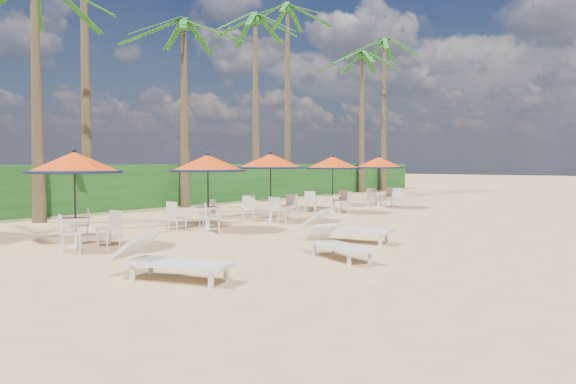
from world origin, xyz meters
name	(u,v)px	position (x,y,z in m)	size (l,w,h in m)	color
ground	(239,270)	(0.00, 0.00, 0.00)	(160.00, 160.00, 0.00)	tan
scrub_hedge	(188,183)	(-13.50, 11.00, 0.90)	(3.00, 40.00, 1.80)	#194716
station_0	(76,174)	(-4.72, -0.22, 1.63)	(2.14, 2.14, 2.23)	black
station_1	(206,173)	(-4.76, 3.80, 1.62)	(2.12, 2.12, 2.21)	black
station_2	(271,170)	(-4.90, 6.82, 1.67)	(2.19, 2.25, 2.28)	black
station_3	(333,170)	(-5.08, 10.72, 1.62)	(2.13, 2.13, 2.22)	black
station_4	(380,169)	(-4.81, 13.95, 1.63)	(2.14, 2.18, 2.23)	black
lounger_near	(168,259)	(-0.32, -1.32, 0.34)	(2.11, 1.20, 0.72)	silver
lounger_mid	(336,243)	(0.69, 2.08, 0.30)	(1.89, 1.28, 0.65)	silver
lounger_far	(343,227)	(-0.44, 4.13, 0.36)	(2.26, 1.17, 0.78)	silver
palm_1	(34,0)	(-10.41, 1.93, 6.94)	(5.00, 5.00, 7.66)	brown
palm_3	(184,36)	(-11.40, 8.92, 7.22)	(5.00, 5.00, 7.95)	brown
palm_4	(255,31)	(-12.34, 14.57, 8.58)	(5.00, 5.00, 9.39)	brown
palm_5	(288,20)	(-13.66, 18.92, 10.18)	(5.00, 5.00, 11.11)	brown
palm_6	(362,64)	(-11.57, 23.94, 8.14)	(5.00, 5.00, 8.93)	brown
palm_7	(385,52)	(-11.48, 26.67, 9.27)	(5.00, 5.00, 10.13)	brown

